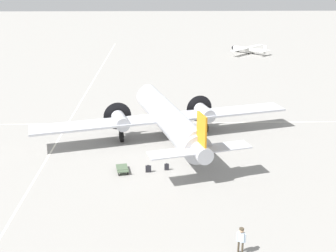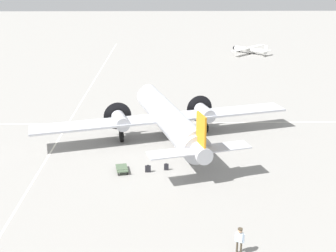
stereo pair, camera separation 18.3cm
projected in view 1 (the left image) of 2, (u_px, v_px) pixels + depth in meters
name	position (u px, v px, depth m)	size (l,w,h in m)	color
ground_plane	(168.00, 141.00, 40.30)	(300.00, 300.00, 0.00)	gray
apron_line_eastwest	(167.00, 123.00, 45.18)	(120.00, 0.16, 0.01)	silver
apron_line_northsouth	(57.00, 142.00, 40.04)	(0.16, 120.00, 0.01)	silver
airliner_main	(167.00, 116.00, 39.81)	(24.88, 18.72, 5.43)	silver
crew_foreground	(241.00, 238.00, 23.79)	(0.52, 0.37, 1.65)	#473D2D
suitcase_near_door	(148.00, 169.00, 33.90)	(0.46, 0.15, 0.61)	#232328
suitcase_upright_spare	(167.00, 167.00, 34.26)	(0.37, 0.13, 0.59)	#232328
baggage_cart	(122.00, 169.00, 33.98)	(1.19, 1.77, 0.56)	#4C6047
light_aircraft_distant	(248.00, 49.00, 84.26)	(8.33, 8.53, 2.05)	white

